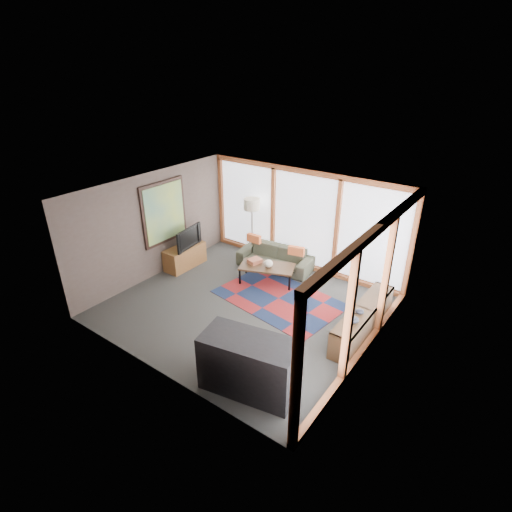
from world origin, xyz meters
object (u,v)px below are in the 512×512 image
Objects in this scene: sofa at (275,258)px; television at (186,237)px; floor_lamp at (252,229)px; coffee_table at (267,274)px; bookshelf at (363,320)px; tv_console at (185,256)px; bar_counter at (249,365)px.

television is (-1.87, -1.31, 0.56)m from sofa.
coffee_table is at bearing -38.49° from floor_lamp.
bookshelf is (2.69, -0.55, 0.07)m from coffee_table.
floor_lamp is (-0.84, 0.13, 0.56)m from sofa.
tv_console is at bearing -127.47° from floor_lamp.
floor_lamp reaches higher than coffee_table.
tv_console is 0.57m from television.
bar_counter is at bearing -60.17° from coffee_table.
tv_console is at bearing -179.58° from bookshelf.
tv_console reaches higher than sofa.
television is at bearing -179.80° from bookshelf.
floor_lamp is 1.09× the size of bar_counter.
coffee_table is (0.25, -0.74, -0.07)m from sofa.
floor_lamp is 1.49× the size of tv_console.
sofa is 2.35m from television.
floor_lamp reaches higher than sofa.
sofa is 3.21m from bookshelf.
tv_console is 4.71m from bar_counter.
bar_counter is at bearing -131.23° from television.
bookshelf and tv_console have the same top height.
television reaches higher than coffee_table.
bar_counter is at bearing -32.20° from tv_console.
television reaches higher than bar_counter.
coffee_table is at bearing -83.32° from television.
coffee_table is 0.57× the size of bookshelf.
tv_console is (-4.89, -0.04, 0.00)m from bookshelf.
floor_lamp is 4.07m from bookshelf.
sofa is at bearing 108.80° from coffee_table.
bar_counter reaches higher than coffee_table.
sofa is 1.50× the size of coffee_table.
floor_lamp is at bearing -43.99° from television.
bookshelf is at bearing 59.02° from bar_counter.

